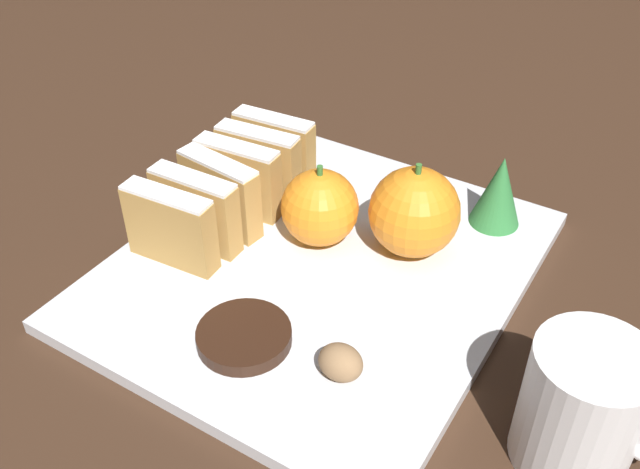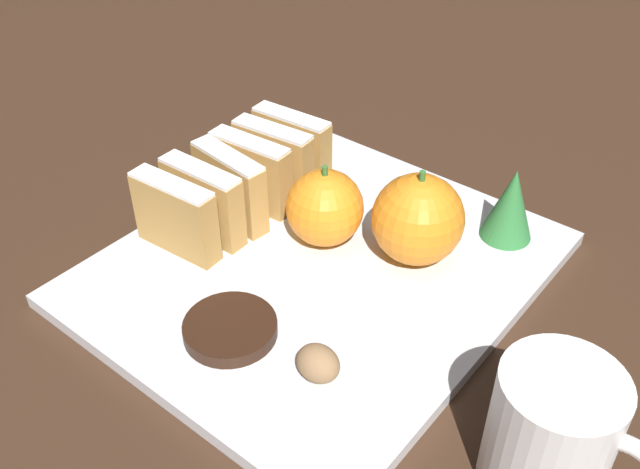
{
  "view_description": "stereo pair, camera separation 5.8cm",
  "coord_description": "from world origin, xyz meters",
  "px_view_note": "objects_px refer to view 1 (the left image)",
  "views": [
    {
      "loc": [
        0.24,
        -0.39,
        0.4
      ],
      "look_at": [
        0.0,
        0.0,
        0.04
      ],
      "focal_mm": 40.0,
      "sensor_mm": 36.0,
      "label": 1
    },
    {
      "loc": [
        0.29,
        -0.36,
        0.4
      ],
      "look_at": [
        0.0,
        0.0,
        0.04
      ],
      "focal_mm": 40.0,
      "sensor_mm": 36.0,
      "label": 2
    }
  ],
  "objects_px": {
    "orange_far": "(414,212)",
    "chocolate_cookie": "(248,338)",
    "walnut": "(341,362)",
    "orange_near": "(320,208)",
    "coffee_mug": "(585,410)"
  },
  "relations": [
    {
      "from": "orange_far",
      "to": "chocolate_cookie",
      "type": "height_order",
      "value": "orange_far"
    },
    {
      "from": "walnut",
      "to": "chocolate_cookie",
      "type": "height_order",
      "value": "walnut"
    },
    {
      "from": "orange_near",
      "to": "coffee_mug",
      "type": "distance_m",
      "value": 0.27
    },
    {
      "from": "orange_near",
      "to": "orange_far",
      "type": "distance_m",
      "value": 0.08
    },
    {
      "from": "orange_near",
      "to": "orange_far",
      "type": "bearing_deg",
      "value": 21.92
    },
    {
      "from": "orange_near",
      "to": "chocolate_cookie",
      "type": "bearing_deg",
      "value": -81.24
    },
    {
      "from": "chocolate_cookie",
      "to": "walnut",
      "type": "bearing_deg",
      "value": 6.92
    },
    {
      "from": "coffee_mug",
      "to": "chocolate_cookie",
      "type": "bearing_deg",
      "value": -170.75
    },
    {
      "from": "orange_far",
      "to": "orange_near",
      "type": "bearing_deg",
      "value": -158.08
    },
    {
      "from": "orange_far",
      "to": "coffee_mug",
      "type": "bearing_deg",
      "value": -35.77
    },
    {
      "from": "orange_far",
      "to": "chocolate_cookie",
      "type": "xyz_separation_m",
      "value": [
        -0.05,
        -0.16,
        -0.03
      ]
    },
    {
      "from": "chocolate_cookie",
      "to": "orange_far",
      "type": "bearing_deg",
      "value": 72.08
    },
    {
      "from": "coffee_mug",
      "to": "orange_far",
      "type": "bearing_deg",
      "value": 144.23
    },
    {
      "from": "orange_far",
      "to": "walnut",
      "type": "relative_size",
      "value": 2.59
    },
    {
      "from": "orange_near",
      "to": "coffee_mug",
      "type": "relative_size",
      "value": 0.71
    }
  ]
}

